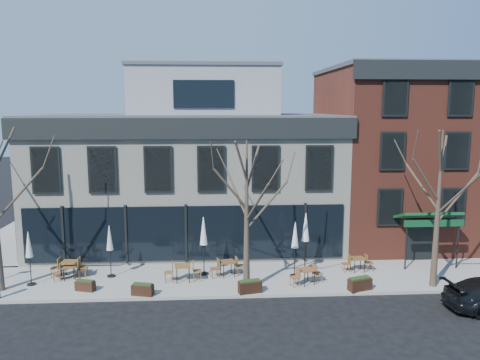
{
  "coord_description": "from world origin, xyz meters",
  "views": [
    {
      "loc": [
        1.44,
        -24.73,
        8.63
      ],
      "look_at": [
        3.05,
        2.0,
        4.47
      ],
      "focal_mm": 35.0,
      "sensor_mm": 36.0,
      "label": 1
    }
  ],
  "objects": [
    {
      "name": "umbrella_0",
      "position": [
        -7.34,
        -2.61,
        2.02
      ],
      "size": [
        0.42,
        0.42,
        2.65
      ],
      "color": "black",
      "rests_on": "sidewalk_front"
    },
    {
      "name": "cafe_set_4",
      "position": [
        5.95,
        -3.33,
        0.62
      ],
      "size": [
        1.79,
        1.06,
        0.92
      ],
      "color": "brown",
      "rests_on": "sidewalk_front"
    },
    {
      "name": "cafe_set_0",
      "position": [
        -5.74,
        -1.95,
        0.57
      ],
      "size": [
        1.57,
        0.97,
        0.82
      ],
      "color": "brown",
      "rests_on": "sidewalk_front"
    },
    {
      "name": "cafe_set_5",
      "position": [
        9.0,
        -1.67,
        0.6
      ],
      "size": [
        1.69,
        0.71,
        0.88
      ],
      "color": "brown",
      "rests_on": "sidewalk_front"
    },
    {
      "name": "planter_0",
      "position": [
        -4.54,
        -3.5,
        0.4
      ],
      "size": [
        0.97,
        0.6,
        0.51
      ],
      "color": "black",
      "rests_on": "sidewalk_front"
    },
    {
      "name": "umbrella_2",
      "position": [
        0.98,
        -1.66,
        2.27
      ],
      "size": [
        0.48,
        0.48,
        3.01
      ],
      "color": "black",
      "rests_on": "sidewalk_front"
    },
    {
      "name": "red_brick_building",
      "position": [
        13.0,
        4.98,
        5.64
      ],
      "size": [
        8.2,
        11.78,
        11.18
      ],
      "color": "brown",
      "rests_on": "ground"
    },
    {
      "name": "tree_right",
      "position": [
        12.01,
        -3.9,
        4.02
      ],
      "size": [
        3.72,
        3.77,
        7.48
      ],
      "color": "#382B21",
      "rests_on": "sidewalk_front"
    },
    {
      "name": "corner_building",
      "position": [
        0.07,
        5.07,
        4.72
      ],
      "size": [
        18.39,
        10.39,
        11.1
      ],
      "color": "beige",
      "rests_on": "ground"
    },
    {
      "name": "planter_3",
      "position": [
        8.32,
        -4.2,
        0.46
      ],
      "size": [
        1.19,
        0.76,
        0.62
      ],
      "color": "black",
      "rests_on": "sidewalk_front"
    },
    {
      "name": "sidewalk_front",
      "position": [
        3.25,
        -2.15,
        0.07
      ],
      "size": [
        33.5,
        4.7,
        0.15
      ],
      "primitive_type": "cube",
      "color": "gray",
      "rests_on": "ground"
    },
    {
      "name": "planter_1",
      "position": [
        -1.78,
        -4.2,
        0.42
      ],
      "size": [
        1.05,
        0.61,
        0.55
      ],
      "color": "black",
      "rests_on": "sidewalk_front"
    },
    {
      "name": "umbrella_4",
      "position": [
        6.25,
        -1.48,
        2.33
      ],
      "size": [
        0.49,
        0.49,
        3.09
      ],
      "color": "black",
      "rests_on": "sidewalk_front"
    },
    {
      "name": "sidewalk_side",
      "position": [
        -11.25,
        6.0,
        0.07
      ],
      "size": [
        4.5,
        12.0,
        0.15
      ],
      "primitive_type": "cube",
      "color": "gray",
      "rests_on": "ground"
    },
    {
      "name": "planter_2",
      "position": [
        3.14,
        -4.2,
        0.45
      ],
      "size": [
        1.14,
        0.65,
        0.6
      ],
      "color": "black",
      "rests_on": "sidewalk_front"
    },
    {
      "name": "umbrella_3",
      "position": [
        5.57,
        -2.22,
        2.16
      ],
      "size": [
        0.46,
        0.46,
        2.85
      ],
      "color": "black",
      "rests_on": "sidewalk_front"
    },
    {
      "name": "ground",
      "position": [
        0.0,
        0.0,
        0.0
      ],
      "size": [
        120.0,
        120.0,
        0.0
      ],
      "primitive_type": "plane",
      "color": "black",
      "rests_on": "ground"
    },
    {
      "name": "cafe_set_2",
      "position": [
        -0.04,
        -2.55,
        0.66
      ],
      "size": [
        1.89,
        0.8,
        0.98
      ],
      "color": "brown",
      "rests_on": "sidewalk_front"
    },
    {
      "name": "cafe_set_1",
      "position": [
        -5.81,
        -1.61,
        0.65
      ],
      "size": [
        1.87,
        0.78,
        0.98
      ],
      "color": "brown",
      "rests_on": "sidewalk_front"
    },
    {
      "name": "umbrella_1",
      "position": [
        -3.72,
        -1.71,
        2.02
      ],
      "size": [
        0.42,
        0.42,
        2.66
      ],
      "color": "black",
      "rests_on": "sidewalk_front"
    },
    {
      "name": "cafe_set_3",
      "position": [
        2.17,
        -1.98,
        0.64
      ],
      "size": [
        1.85,
        0.9,
        0.95
      ],
      "color": "brown",
      "rests_on": "sidewalk_front"
    },
    {
      "name": "tree_mid",
      "position": [
        3.01,
        -3.9,
        3.79
      ],
      "size": [
        3.5,
        3.55,
        7.04
      ],
      "color": "#382B21",
      "rests_on": "sidewalk_front"
    }
  ]
}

